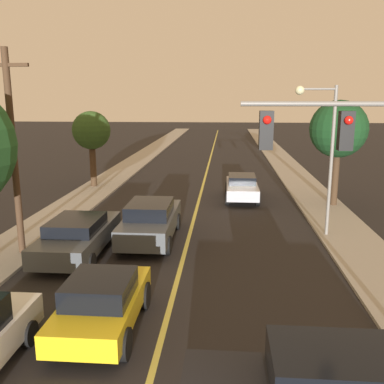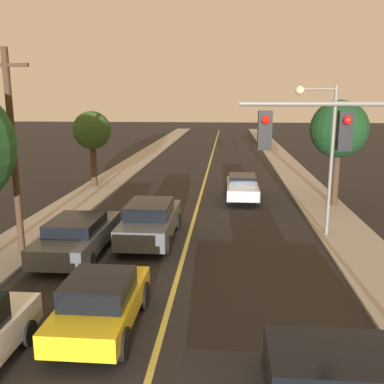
% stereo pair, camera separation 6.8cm
% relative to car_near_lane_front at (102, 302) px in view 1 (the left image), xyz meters
% --- Properties ---
extents(road_surface, '(10.91, 80.00, 0.01)m').
position_rel_car_near_lane_front_xyz_m(road_surface, '(1.53, 31.26, -0.76)').
color(road_surface, black).
rests_on(road_surface, ground).
extents(sidewalk_left, '(2.50, 80.00, 0.12)m').
position_rel_car_near_lane_front_xyz_m(sidewalk_left, '(-5.18, 31.26, -0.71)').
color(sidewalk_left, '#9E998E').
rests_on(sidewalk_left, ground).
extents(sidewalk_right, '(2.50, 80.00, 0.12)m').
position_rel_car_near_lane_front_xyz_m(sidewalk_right, '(8.23, 31.26, -0.71)').
color(sidewalk_right, '#9E998E').
rests_on(sidewalk_right, ground).
extents(car_near_lane_front, '(1.88, 3.90, 1.47)m').
position_rel_car_near_lane_front_xyz_m(car_near_lane_front, '(0.00, 0.00, 0.00)').
color(car_near_lane_front, gold).
rests_on(car_near_lane_front, ground).
extents(car_near_lane_second, '(2.04, 5.13, 1.66)m').
position_rel_car_near_lane_front_xyz_m(car_near_lane_second, '(-0.00, 7.03, 0.09)').
color(car_near_lane_second, '#474C51').
rests_on(car_near_lane_second, ground).
extents(car_outer_lane_second, '(2.07, 5.07, 1.46)m').
position_rel_car_near_lane_front_xyz_m(car_outer_lane_second, '(-2.40, 5.16, 0.00)').
color(car_outer_lane_second, '#474C51').
rests_on(car_outer_lane_second, ground).
extents(car_far_oncoming, '(1.88, 4.46, 1.40)m').
position_rel_car_near_lane_front_xyz_m(car_far_oncoming, '(3.98, 14.73, -0.02)').
color(car_far_oncoming, '#A5A8B2').
rests_on(car_far_oncoming, ground).
extents(traffic_signal_mast, '(4.12, 0.42, 5.76)m').
position_rel_car_near_lane_front_xyz_m(traffic_signal_mast, '(6.04, 0.51, 3.45)').
color(traffic_signal_mast, slate).
rests_on(traffic_signal_mast, ground).
extents(streetlamp_right, '(1.67, 0.36, 6.14)m').
position_rel_car_near_lane_front_xyz_m(streetlamp_right, '(6.91, 8.08, 3.36)').
color(streetlamp_right, slate).
rests_on(streetlamp_right, ground).
extents(utility_pole_left, '(1.60, 0.24, 7.35)m').
position_rel_car_near_lane_front_xyz_m(utility_pole_left, '(-4.53, 4.99, 3.18)').
color(utility_pole_left, '#422D1E').
rests_on(utility_pole_left, ground).
extents(tree_left_far, '(2.43, 2.43, 4.84)m').
position_rel_car_near_lane_front_xyz_m(tree_left_far, '(-5.57, 17.28, 2.91)').
color(tree_left_far, '#3D2B1C').
rests_on(tree_left_far, ground).
extents(tree_right_near, '(2.99, 2.99, 5.56)m').
position_rel_car_near_lane_front_xyz_m(tree_right_near, '(8.88, 13.37, 3.38)').
color(tree_right_near, '#3D2B1C').
rests_on(tree_right_near, ground).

